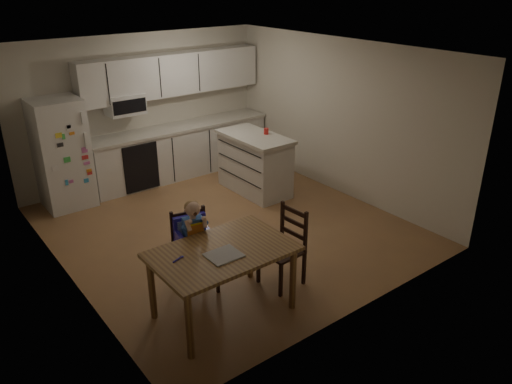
{
  "coord_description": "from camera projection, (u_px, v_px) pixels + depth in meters",
  "views": [
    {
      "loc": [
        -3.57,
        -5.39,
        3.41
      ],
      "look_at": [
        -0.24,
        -1.04,
        0.98
      ],
      "focal_mm": 35.0,
      "sensor_mm": 36.0,
      "label": 1
    }
  ],
  "objects": [
    {
      "name": "room",
      "position": [
        205.0,
        137.0,
        7.12
      ],
      "size": [
        4.52,
        5.01,
        2.51
      ],
      "color": "#8A6342",
      "rests_on": "ground"
    },
    {
      "name": "refrigerator",
      "position": [
        62.0,
        154.0,
        7.63
      ],
      "size": [
        0.72,
        0.7,
        1.7
      ],
      "primitive_type": "cube",
      "color": "silver",
      "rests_on": "ground"
    },
    {
      "name": "kitchen_run",
      "position": [
        177.0,
        128.0,
        8.83
      ],
      "size": [
        3.37,
        0.62,
        2.15
      ],
      "color": "silver",
      "rests_on": "ground"
    },
    {
      "name": "kitchen_island",
      "position": [
        255.0,
        163.0,
        8.27
      ],
      "size": [
        0.7,
        1.33,
        0.98
      ],
      "color": "silver",
      "rests_on": "ground"
    },
    {
      "name": "red_cup",
      "position": [
        266.0,
        131.0,
        8.11
      ],
      "size": [
        0.08,
        0.08,
        0.1
      ],
      "primitive_type": "cylinder",
      "color": "red",
      "rests_on": "kitchen_island"
    },
    {
      "name": "dining_table",
      "position": [
        223.0,
        259.0,
        5.18
      ],
      "size": [
        1.46,
        0.94,
        0.78
      ],
      "color": "brown",
      "rests_on": "ground"
    },
    {
      "name": "napkin",
      "position": [
        224.0,
        255.0,
        5.03
      ],
      "size": [
        0.34,
        0.29,
        0.01
      ],
      "primitive_type": "cube",
      "color": "#B0B0B5",
      "rests_on": "dining_table"
    },
    {
      "name": "toddler_spoon",
      "position": [
        177.0,
        260.0,
        4.95
      ],
      "size": [
        0.12,
        0.06,
        0.02
      ],
      "primitive_type": "cylinder",
      "rotation": [
        0.0,
        1.57,
        0.35
      ],
      "color": "#2E25B4",
      "rests_on": "dining_table"
    },
    {
      "name": "chair_booster",
      "position": [
        193.0,
        236.0,
        5.63
      ],
      "size": [
        0.49,
        0.49,
        1.12
      ],
      "rotation": [
        0.0,
        0.0,
        -0.19
      ],
      "color": "black",
      "rests_on": "ground"
    },
    {
      "name": "chair_side",
      "position": [
        288.0,
        241.0,
        5.8
      ],
      "size": [
        0.45,
        0.45,
        0.95
      ],
      "rotation": [
        0.0,
        0.0,
        -1.5
      ],
      "color": "black",
      "rests_on": "ground"
    }
  ]
}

